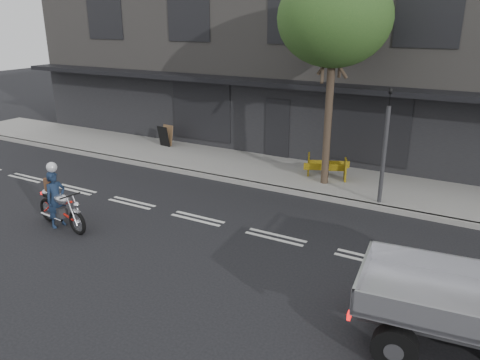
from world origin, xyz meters
name	(u,v)px	position (x,y,z in m)	size (l,w,h in m)	color
ground	(198,219)	(0.00, 0.00, 0.00)	(80.00, 80.00, 0.00)	black
sidewalk	(271,171)	(0.00, 4.70, 0.07)	(32.00, 3.20, 0.15)	gray
kerb	(250,184)	(0.00, 3.10, 0.07)	(32.00, 0.20, 0.15)	gray
building_main	(336,48)	(0.00, 11.30, 4.00)	(26.00, 10.00, 8.00)	slate
street_tree	(334,19)	(2.20, 4.20, 5.28)	(3.40, 3.40, 6.74)	#382B21
traffic_light_pole	(384,153)	(4.20, 3.35, 1.65)	(0.12, 0.12, 3.50)	#2D2D30
motorcycle	(61,208)	(-2.83, -2.21, 0.54)	(2.03, 0.59, 1.05)	black
rider	(56,199)	(-2.98, -2.21, 0.77)	(0.56, 0.37, 1.53)	#16253E
construction_barrier	(325,168)	(2.06, 4.56, 0.54)	(1.39, 0.56, 0.78)	yellow
sandwich_board	(164,136)	(-5.29, 5.30, 0.58)	(0.55, 0.36, 0.87)	black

